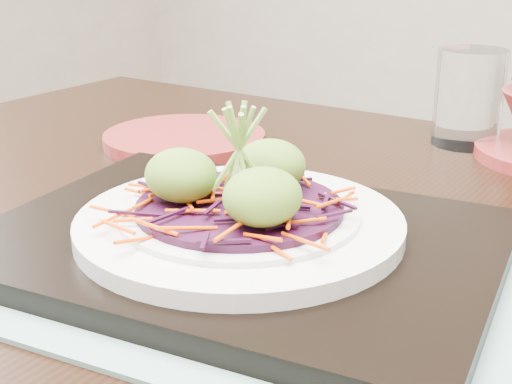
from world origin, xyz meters
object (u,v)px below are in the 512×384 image
Objects in this scene: serving_tray at (240,243)px; terracotta_side_plate at (185,138)px; water_glass at (469,98)px; dining_table at (313,342)px; white_plate at (240,222)px.

terracotta_side_plate is at bearing 128.81° from serving_tray.
serving_tray is 0.40m from water_glass.
water_glass reaches higher than terracotta_side_plate.
serving_tray is at bearing -39.59° from terracotta_side_plate.
white_plate is (-0.02, -0.07, 0.13)m from dining_table.
serving_tray reaches higher than terracotta_side_plate.
serving_tray is 2.00× the size of terracotta_side_plate.
water_glass is (-0.01, 0.33, 0.16)m from dining_table.
terracotta_side_plate is at bearing -142.54° from water_glass.
dining_table is at bearing -88.67° from water_glass.
serving_tray is 0.02m from white_plate.
water_glass is at bearing 76.44° from serving_tray.
water_glass reaches higher than serving_tray.
serving_tray is at bearing 180.00° from white_plate.
terracotta_side_plate is (-0.27, 0.13, 0.11)m from dining_table.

